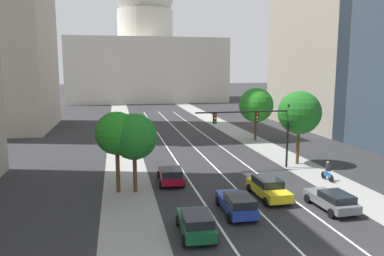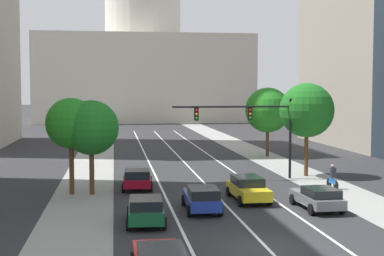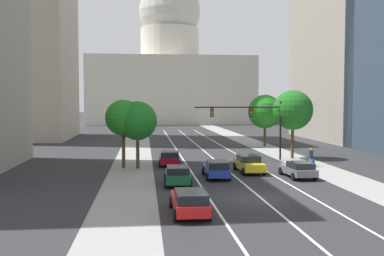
# 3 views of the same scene
# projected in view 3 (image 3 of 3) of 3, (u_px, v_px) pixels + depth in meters

# --- Properties ---
(ground_plane) EXTENTS (400.00, 400.00, 0.00)m
(ground_plane) POSITION_uv_depth(u_px,v_px,m) (194.00, 142.00, 68.68)
(ground_plane) COLOR #2B2B2D
(sidewalk_left) EXTENTS (3.93, 130.00, 0.01)m
(sidewalk_left) POSITION_uv_depth(u_px,v_px,m) (136.00, 146.00, 62.81)
(sidewalk_left) COLOR gray
(sidewalk_left) RESTS_ON ground
(sidewalk_right) EXTENTS (3.93, 130.00, 0.01)m
(sidewalk_right) POSITION_uv_depth(u_px,v_px,m) (257.00, 145.00, 64.62)
(sidewalk_right) COLOR gray
(sidewalk_right) RESTS_ON ground
(lane_stripe_left) EXTENTS (0.16, 90.00, 0.01)m
(lane_stripe_left) POSITION_uv_depth(u_px,v_px,m) (179.00, 154.00, 53.44)
(lane_stripe_left) COLOR white
(lane_stripe_left) RESTS_ON ground
(lane_stripe_center) EXTENTS (0.16, 90.00, 0.01)m
(lane_stripe_center) POSITION_uv_depth(u_px,v_px,m) (207.00, 154.00, 53.79)
(lane_stripe_center) COLOR white
(lane_stripe_center) RESTS_ON ground
(lane_stripe_right) EXTENTS (0.16, 90.00, 0.01)m
(lane_stripe_right) POSITION_uv_depth(u_px,v_px,m) (235.00, 153.00, 54.14)
(lane_stripe_right) COLOR white
(lane_stripe_right) RESTS_ON ground
(capitol_building) EXTENTS (45.66, 27.43, 42.27)m
(capitol_building) POSITION_uv_depth(u_px,v_px,m) (170.00, 73.00, 130.87)
(capitol_building) COLOR beige
(capitol_building) RESTS_ON ground
(car_gray) EXTENTS (2.15, 4.39, 1.35)m
(car_gray) POSITION_uv_depth(u_px,v_px,m) (298.00, 169.00, 36.73)
(car_gray) COLOR slate
(car_gray) RESTS_ON ground
(car_green) EXTENTS (2.10, 4.16, 1.44)m
(car_green) POSITION_uv_depth(u_px,v_px,m) (178.00, 175.00, 33.56)
(car_green) COLOR #14512D
(car_green) RESTS_ON ground
(car_blue) EXTENTS (2.05, 4.62, 1.47)m
(car_blue) POSITION_uv_depth(u_px,v_px,m) (216.00, 169.00, 36.53)
(car_blue) COLOR #1E389E
(car_blue) RESTS_ON ground
(car_yellow) EXTENTS (2.09, 4.75, 1.50)m
(car_yellow) POSITION_uv_depth(u_px,v_px,m) (249.00, 163.00, 39.57)
(car_yellow) COLOR yellow
(car_yellow) RESTS_ON ground
(car_red) EXTENTS (2.01, 4.75, 1.45)m
(car_red) POSITION_uv_depth(u_px,v_px,m) (190.00, 201.00, 24.66)
(car_red) COLOR red
(car_red) RESTS_ON ground
(car_crimson) EXTENTS (2.23, 4.45, 1.45)m
(car_crimson) POSITION_uv_depth(u_px,v_px,m) (170.00, 158.00, 43.83)
(car_crimson) COLOR maroon
(car_crimson) RESTS_ON ground
(traffic_signal_mast) EXTENTS (9.32, 0.39, 6.23)m
(traffic_signal_mast) POSITION_uv_depth(u_px,v_px,m) (252.00, 118.00, 47.57)
(traffic_signal_mast) COLOR black
(traffic_signal_mast) RESTS_ON ground
(cyclist) EXTENTS (0.38, 1.70, 1.72)m
(cyclist) POSITION_uv_depth(u_px,v_px,m) (311.00, 157.00, 43.37)
(cyclist) COLOR black
(cyclist) RESTS_ON ground
(street_tree_far_right) EXTENTS (4.65, 4.65, 7.15)m
(street_tree_far_right) POSITION_uv_depth(u_px,v_px,m) (265.00, 112.00, 62.26)
(street_tree_far_right) COLOR #51381E
(street_tree_far_right) RESTS_ON ground
(street_tree_mid_left) EXTENTS (3.34, 3.34, 6.40)m
(street_tree_mid_left) POSITION_uv_depth(u_px,v_px,m) (123.00, 118.00, 41.72)
(street_tree_mid_left) COLOR #51381E
(street_tree_mid_left) RESTS_ON ground
(street_tree_near_right) EXTENTS (4.35, 4.35, 7.47)m
(street_tree_near_right) POSITION_uv_depth(u_px,v_px,m) (293.00, 110.00, 49.05)
(street_tree_near_right) COLOR #51381E
(street_tree_near_right) RESTS_ON ground
(street_tree_near_left) EXTENTS (3.62, 3.62, 6.25)m
(street_tree_near_left) POSITION_uv_depth(u_px,v_px,m) (138.00, 121.00, 41.68)
(street_tree_near_left) COLOR #51381E
(street_tree_near_left) RESTS_ON ground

